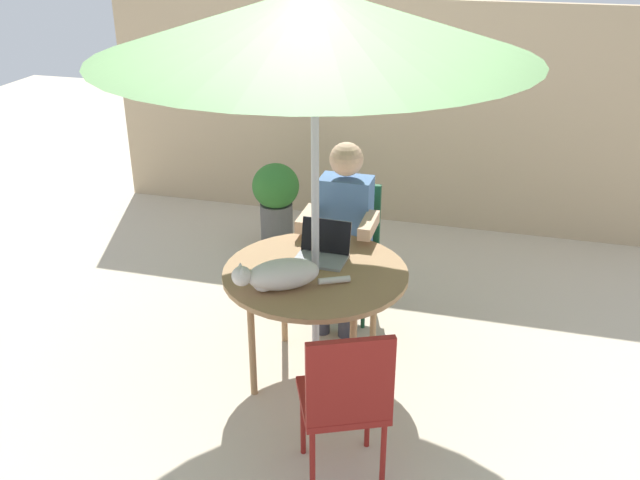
% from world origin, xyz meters
% --- Properties ---
extents(ground_plane, '(14.00, 14.00, 0.00)m').
position_xyz_m(ground_plane, '(0.00, 0.00, 0.00)').
color(ground_plane, beige).
extents(fence_back, '(5.15, 0.08, 1.94)m').
position_xyz_m(fence_back, '(0.00, 2.48, 0.97)').
color(fence_back, tan).
rests_on(fence_back, ground).
extents(patio_table, '(1.07, 1.07, 0.71)m').
position_xyz_m(patio_table, '(0.00, 0.00, 0.65)').
color(patio_table, '#9E754C').
rests_on(patio_table, ground).
extents(patio_umbrella, '(2.26, 2.26, 2.26)m').
position_xyz_m(patio_umbrella, '(0.00, 0.00, 2.09)').
color(patio_umbrella, '#B7B7BC').
rests_on(patio_umbrella, ground).
extents(chair_occupied, '(0.40, 0.40, 0.91)m').
position_xyz_m(chair_occupied, '(0.00, 0.84, 0.54)').
color(chair_occupied, '#194C2D').
rests_on(chair_occupied, ground).
extents(chair_empty, '(0.53, 0.53, 0.91)m').
position_xyz_m(chair_empty, '(0.39, -0.86, 0.54)').
color(chair_empty, maroon).
rests_on(chair_empty, ground).
extents(person_seated, '(0.48, 0.48, 1.25)m').
position_xyz_m(person_seated, '(0.00, 0.68, 0.71)').
color(person_seated, '#4C72A5').
rests_on(person_seated, ground).
extents(laptop, '(0.31, 0.26, 0.21)m').
position_xyz_m(laptop, '(-0.00, 0.18, 0.77)').
color(laptop, gray).
rests_on(laptop, patio_table).
extents(cat, '(0.60, 0.37, 0.17)m').
position_xyz_m(cat, '(-0.14, -0.25, 0.79)').
color(cat, silver).
rests_on(cat, patio_table).
extents(potted_plant_near_fence, '(0.38, 0.38, 0.74)m').
position_xyz_m(potted_plant_near_fence, '(-0.79, 1.63, 0.43)').
color(potted_plant_near_fence, '#595654').
rests_on(potted_plant_near_fence, ground).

